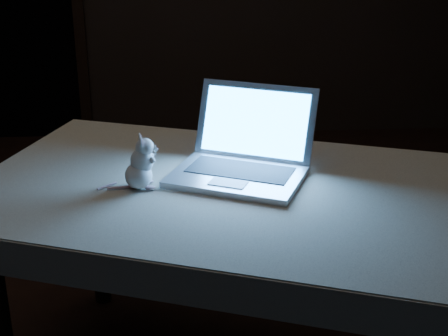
{
  "coord_description": "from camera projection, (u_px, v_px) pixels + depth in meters",
  "views": [
    {
      "loc": [
        0.16,
        -2.4,
        1.65
      ],
      "look_at": [
        0.28,
        -0.44,
        0.87
      ],
      "focal_mm": 52.0,
      "sensor_mm": 36.0,
      "label": 1
    }
  ],
  "objects": [
    {
      "name": "table",
      "position": [
        212.0,
        287.0,
        2.32
      ],
      "size": [
        1.7,
        1.38,
        0.79
      ],
      "primitive_type": null,
      "rotation": [
        0.0,
        0.0,
        -0.34
      ],
      "color": "black",
      "rests_on": "floor"
    },
    {
      "name": "floor",
      "position": [
        154.0,
        316.0,
        2.83
      ],
      "size": [
        5.0,
        5.0,
        0.0
      ],
      "primitive_type": "plane",
      "color": "black",
      "rests_on": "ground"
    },
    {
      "name": "laptop",
      "position": [
        237.0,
        139.0,
        2.15
      ],
      "size": [
        0.55,
        0.52,
        0.3
      ],
      "primitive_type": null,
      "rotation": [
        0.0,
        0.0,
        -0.41
      ],
      "color": "silver",
      "rests_on": "tablecloth"
    },
    {
      "name": "plush_mouse",
      "position": [
        138.0,
        162.0,
        2.11
      ],
      "size": [
        0.17,
        0.17,
        0.18
      ],
      "primitive_type": null,
      "rotation": [
        0.0,
        0.0,
        -0.3
      ],
      "color": "silver",
      "rests_on": "tablecloth"
    },
    {
      "name": "tablecloth",
      "position": [
        184.0,
        197.0,
        2.22
      ],
      "size": [
        1.9,
        1.71,
        0.11
      ],
      "primitive_type": null,
      "rotation": [
        0.0,
        0.0,
        -0.52
      ],
      "color": "beige",
      "rests_on": "table"
    }
  ]
}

